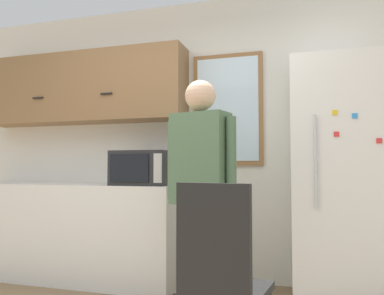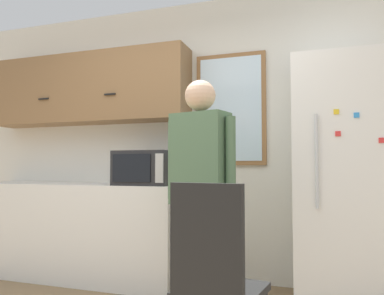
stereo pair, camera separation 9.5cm
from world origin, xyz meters
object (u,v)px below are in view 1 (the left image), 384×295
microwave (143,168)px  refrigerator (343,181)px  person (200,171)px  chair (220,275)px

microwave → refrigerator: 1.67m
person → chair: (0.31, -0.75, -0.50)m
person → refrigerator: 1.15m
person → refrigerator: size_ratio=0.89×
microwave → chair: microwave is taller
refrigerator → chair: 1.54m
person → chair: size_ratio=1.72×
person → refrigerator: bearing=42.7°
microwave → person: 0.80m
refrigerator → chair: (-0.70, -1.31, -0.43)m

